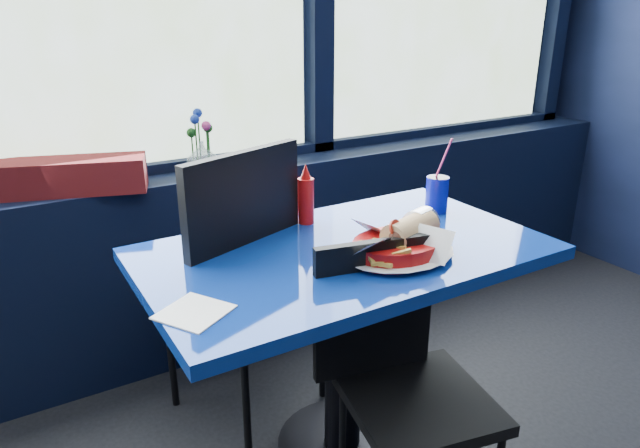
# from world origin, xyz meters

# --- Properties ---
(window_sill) EXTENTS (5.00, 0.26, 0.80)m
(window_sill) POSITION_xyz_m (0.00, 2.87, 0.40)
(window_sill) COLOR black
(window_sill) RESTS_ON ground
(near_table) EXTENTS (1.20, 0.70, 0.75)m
(near_table) POSITION_xyz_m (0.30, 2.00, 0.57)
(near_table) COLOR black
(near_table) RESTS_ON ground
(chair_near_front) EXTENTS (0.44, 0.44, 0.83)m
(chair_near_front) POSITION_xyz_m (0.31, 1.73, 0.48)
(chair_near_front) COLOR black
(chair_near_front) RESTS_ON ground
(chair_near_back) EXTENTS (0.60, 0.60, 1.03)m
(chair_near_back) POSITION_xyz_m (0.11, 2.31, 0.59)
(chair_near_back) COLOR black
(chair_near_back) RESTS_ON ground
(planter_box) EXTENTS (0.63, 0.33, 0.12)m
(planter_box) POSITION_xyz_m (-0.37, 2.84, 0.86)
(planter_box) COLOR maroon
(planter_box) RESTS_ON window_sill
(flower_vase) EXTENTS (0.15, 0.15, 0.25)m
(flower_vase) POSITION_xyz_m (0.17, 2.85, 0.88)
(flower_vase) COLOR silver
(flower_vase) RESTS_ON window_sill
(food_basket) EXTENTS (0.32, 0.32, 0.11)m
(food_basket) POSITION_xyz_m (0.40, 1.86, 0.79)
(food_basket) COLOR #AB0C0B
(food_basket) RESTS_ON near_table
(ketchup_bottle) EXTENTS (0.05, 0.05, 0.20)m
(ketchup_bottle) POSITION_xyz_m (0.30, 2.25, 0.84)
(ketchup_bottle) COLOR #AB0C0B
(ketchup_bottle) RESTS_ON near_table
(soda_cup) EXTENTS (0.08, 0.08, 0.26)m
(soda_cup) POSITION_xyz_m (0.75, 2.11, 0.82)
(soda_cup) COLOR #0C118C
(soda_cup) RESTS_ON near_table
(napkin) EXTENTS (0.20, 0.20, 0.00)m
(napkin) POSITION_xyz_m (-0.22, 1.85, 0.75)
(napkin) COLOR white
(napkin) RESTS_ON near_table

